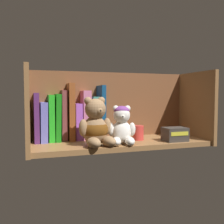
{
  "coord_description": "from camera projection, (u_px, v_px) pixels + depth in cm",
  "views": [
    {
      "loc": [
        -35.74,
        -99.39,
        20.79
      ],
      "look_at": [
        -3.74,
        0.0,
        14.21
      ],
      "focal_mm": 40.87,
      "sensor_mm": 36.0,
      "label": 1
    }
  ],
  "objects": [
    {
      "name": "book_8",
      "position": [
        93.0,
        118.0,
        1.13
      ],
      "size": [
        3.28,
        12.71,
        18.53
      ],
      "primitive_type": "cube",
      "rotation": [
        0.0,
        0.01,
        0.0
      ],
      "color": "teal",
      "rests_on": "shelf_board"
    },
    {
      "name": "book_7",
      "position": [
        85.0,
        115.0,
        1.12
      ],
      "size": [
        3.4,
        10.42,
        21.05
      ],
      "primitive_type": "cube",
      "color": "#C56B96",
      "rests_on": "shelf_board"
    },
    {
      "name": "shelf_side_panel_right",
      "position": [
        196.0,
        107.0,
        1.17
      ],
      "size": [
        1.6,
        27.17,
        31.57
      ],
      "primitive_type": "cube",
      "color": "olive",
      "rests_on": "ground"
    },
    {
      "name": "teddy_bear_larger",
      "position": [
        96.0,
        126.0,
        0.97
      ],
      "size": [
        13.85,
        14.74,
        18.44
      ],
      "color": "#93704C",
      "rests_on": "shelf_board"
    },
    {
      "name": "pillar_candle",
      "position": [
        138.0,
        133.0,
        1.09
      ],
      "size": [
        4.85,
        4.85,
        6.17
      ],
      "primitive_type": "cylinder",
      "color": "#C63833",
      "rests_on": "shelf_board"
    },
    {
      "name": "shelf_back_panel",
      "position": [
        111.0,
        107.0,
        1.18
      ],
      "size": [
        74.16,
        1.2,
        31.57
      ],
      "primitive_type": "cube",
      "color": "brown",
      "rests_on": "ground"
    },
    {
      "name": "teddy_bear_smaller",
      "position": [
        122.0,
        126.0,
        0.99
      ],
      "size": [
        11.46,
        11.8,
        15.1
      ],
      "color": "white",
      "rests_on": "shelf_board"
    },
    {
      "name": "book_9",
      "position": [
        100.0,
        112.0,
        1.13
      ],
      "size": [
        1.81,
        14.43,
        23.33
      ],
      "primitive_type": "cube",
      "color": "navy",
      "rests_on": "shelf_board"
    },
    {
      "name": "small_product_box",
      "position": [
        175.0,
        134.0,
        1.06
      ],
      "size": [
        9.35,
        7.35,
        5.67
      ],
      "color": "#38332D",
      "rests_on": "shelf_board"
    },
    {
      "name": "book_1",
      "position": [
        44.0,
        122.0,
        1.06
      ],
      "size": [
        2.96,
        14.47,
        16.26
      ],
      "primitive_type": "cube",
      "rotation": [
        0.0,
        0.01,
        0.0
      ],
      "color": "#6063BF",
      "rests_on": "shelf_board"
    },
    {
      "name": "book_5",
      "position": [
        70.0,
        112.0,
        1.09
      ],
      "size": [
        2.41,
        13.24,
        24.07
      ],
      "primitive_type": "cube",
      "color": "brown",
      "rests_on": "shelf_board"
    },
    {
      "name": "book_4",
      "position": [
        64.0,
        115.0,
        1.09
      ],
      "size": [
        2.51,
        10.49,
        21.16
      ],
      "primitive_type": "cube",
      "rotation": [
        0.0,
        0.01,
        0.0
      ],
      "color": "brown",
      "rests_on": "shelf_board"
    },
    {
      "name": "book_3",
      "position": [
        57.0,
        117.0,
        1.08
      ],
      "size": [
        2.5,
        12.8,
        19.62
      ],
      "primitive_type": "cube",
      "rotation": [
        0.0,
        0.02,
        0.0
      ],
      "color": "#177C15",
      "rests_on": "shelf_board"
    },
    {
      "name": "shelf_side_panel_left",
      "position": [
        28.0,
        109.0,
        0.94
      ],
      "size": [
        1.6,
        27.17,
        31.57
      ],
      "primitive_type": "cube",
      "color": "olive",
      "rests_on": "ground"
    },
    {
      "name": "book_0",
      "position": [
        36.0,
        117.0,
        1.05
      ],
      "size": [
        2.01,
        14.49,
        20.0
      ],
      "primitive_type": "cube",
      "color": "#4C235F",
      "rests_on": "shelf_board"
    },
    {
      "name": "book_6",
      "position": [
        77.0,
        121.0,
        1.11
      ],
      "size": [
        2.84,
        11.03,
        15.58
      ],
      "primitive_type": "cube",
      "rotation": [
        0.0,
        -0.0,
        0.0
      ],
      "color": "#A251C8",
      "rests_on": "shelf_board"
    },
    {
      "name": "book_2",
      "position": [
        51.0,
        118.0,
        1.07
      ],
      "size": [
        2.32,
        12.36,
        19.23
      ],
      "primitive_type": "cube",
      "color": "green",
      "rests_on": "shelf_board"
    },
    {
      "name": "shelf_board",
      "position": [
        120.0,
        143.0,
        1.07
      ],
      "size": [
        71.76,
        24.77,
        2.0
      ],
      "primitive_type": "cube",
      "color": "olive",
      "rests_on": "ground"
    }
  ]
}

